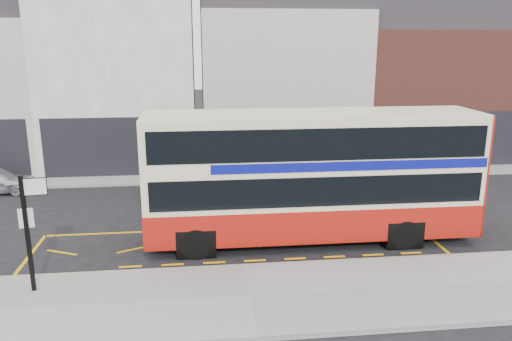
{
  "coord_description": "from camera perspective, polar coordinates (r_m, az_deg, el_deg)",
  "views": [
    {
      "loc": [
        -1.23,
        -14.68,
        6.95
      ],
      "look_at": [
        0.67,
        2.0,
        2.58
      ],
      "focal_mm": 35.0,
      "sensor_mm": 36.0,
      "label": 1
    }
  ],
  "objects": [
    {
      "name": "ground",
      "position": [
        16.28,
        -1.58,
        -10.66
      ],
      "size": [
        120.0,
        120.0,
        0.0
      ],
      "primitive_type": "plane",
      "color": "black",
      "rests_on": "ground"
    },
    {
      "name": "pavement",
      "position": [
        14.21,
        -0.75,
        -14.33
      ],
      "size": [
        40.0,
        4.0,
        0.15
      ],
      "primitive_type": "cube",
      "color": "gray",
      "rests_on": "ground"
    },
    {
      "name": "kerb",
      "position": [
        15.91,
        -1.46,
        -10.99
      ],
      "size": [
        40.0,
        0.15,
        0.15
      ],
      "primitive_type": "cube",
      "color": "gray",
      "rests_on": "ground"
    },
    {
      "name": "far_pavement",
      "position": [
        26.61,
        -3.63,
        -0.39
      ],
      "size": [
        50.0,
        3.0,
        0.15
      ],
      "primitive_type": "cube",
      "color": "gray",
      "rests_on": "ground"
    },
    {
      "name": "road_markings",
      "position": [
        17.74,
        -2.03,
        -8.45
      ],
      "size": [
        14.0,
        3.4,
        0.01
      ],
      "primitive_type": null,
      "color": "#DB9D0B",
      "rests_on": "ground"
    },
    {
      "name": "terrace_left",
      "position": [
        30.01,
        -14.95,
        11.02
      ],
      "size": [
        8.0,
        8.01,
        11.8
      ],
      "color": "white",
      "rests_on": "ground"
    },
    {
      "name": "terrace_green_shop",
      "position": [
        30.1,
        2.6,
        11.02
      ],
      "size": [
        9.0,
        8.01,
        11.3
      ],
      "color": "beige",
      "rests_on": "ground"
    },
    {
      "name": "terrace_right",
      "position": [
        32.77,
        18.57,
        9.71
      ],
      "size": [
        9.0,
        8.01,
        10.3
      ],
      "color": "brown",
      "rests_on": "ground"
    },
    {
      "name": "double_decker_bus",
      "position": [
        17.52,
        6.53,
        -0.47
      ],
      "size": [
        11.52,
        2.71,
        4.6
      ],
      "rotation": [
        0.0,
        0.0,
        -0.0
      ],
      "color": "beige",
      "rests_on": "ground"
    },
    {
      "name": "bus_stop_post",
      "position": [
        14.98,
        -24.53,
        -5.51
      ],
      "size": [
        0.84,
        0.17,
        3.35
      ],
      "rotation": [
        0.0,
        0.0,
        0.14
      ],
      "color": "black",
      "rests_on": "pavement"
    },
    {
      "name": "car_grey",
      "position": [
        24.07,
        -5.89,
        -0.42
      ],
      "size": [
        4.55,
        1.76,
        1.48
      ],
      "primitive_type": "imported",
      "rotation": [
        0.0,
        0.0,
        1.53
      ],
      "color": "#393B40",
      "rests_on": "ground"
    },
    {
      "name": "car_white",
      "position": [
        25.45,
        14.38,
        0.07
      ],
      "size": [
        5.67,
        3.62,
        1.53
      ],
      "primitive_type": "imported",
      "rotation": [
        0.0,
        0.0,
        1.87
      ],
      "color": "white",
      "rests_on": "ground"
    },
    {
      "name": "street_tree_right",
      "position": [
        28.63,
        11.84,
        7.32
      ],
      "size": [
        2.36,
        2.36,
        5.09
      ],
      "color": "black",
      "rests_on": "ground"
    }
  ]
}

